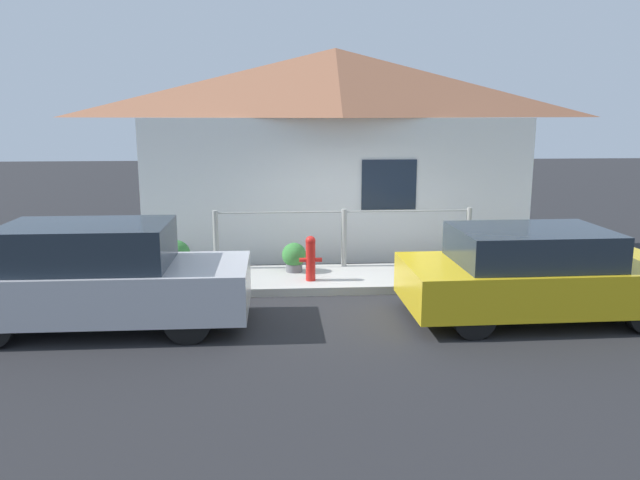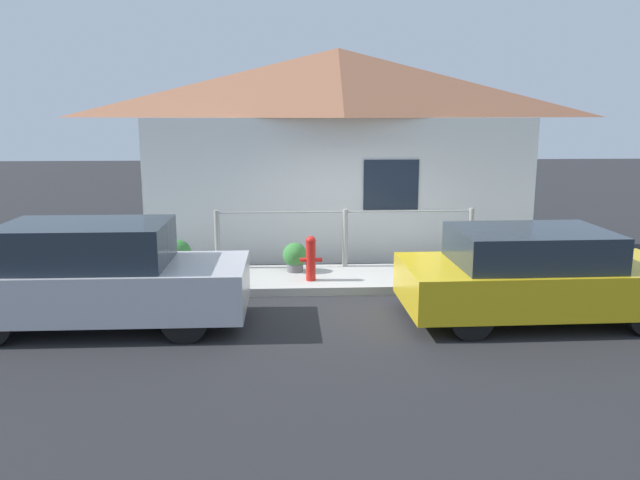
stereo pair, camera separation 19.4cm
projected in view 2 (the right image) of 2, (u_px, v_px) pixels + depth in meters
ground_plane at (353, 296)px, 10.46m from camera, size 60.00×60.00×0.00m
sidewalk at (348, 279)px, 11.24m from camera, size 24.00×1.63×0.14m
house at (338, 93)px, 12.96m from camera, size 8.24×2.23×4.32m
fence at (345, 235)px, 11.76m from camera, size 4.90×0.10×1.10m
car_left at (97, 276)px, 8.82m from camera, size 4.11×1.61×1.51m
car_right at (536, 275)px, 9.16m from camera, size 4.02×1.84×1.36m
fire_hydrant at (311, 257)px, 10.80m from camera, size 0.39×0.18×0.79m
potted_plant_near_hydrant at (295, 256)px, 11.43m from camera, size 0.45×0.45×0.54m
potted_plant_by_fence at (177, 256)px, 11.16m from camera, size 0.52×0.52×0.65m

